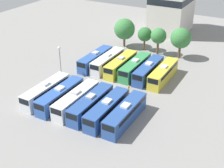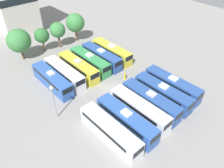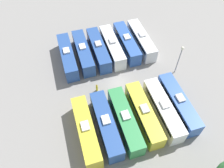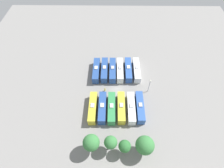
{
  "view_description": "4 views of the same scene",
  "coord_description": "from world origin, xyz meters",
  "px_view_note": "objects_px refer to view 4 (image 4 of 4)",
  "views": [
    {
      "loc": [
        26.99,
        -47.23,
        29.96
      ],
      "look_at": [
        0.86,
        0.1,
        1.34
      ],
      "focal_mm": 50.0,
      "sensor_mm": 36.0,
      "label": 1
    },
    {
      "loc": [
        -22.62,
        -25.14,
        27.32
      ],
      "look_at": [
        -0.54,
        -0.82,
        1.95
      ],
      "focal_mm": 35.0,
      "sensor_mm": 36.0,
      "label": 2
    },
    {
      "loc": [
        8.87,
        25.05,
        32.95
      ],
      "look_at": [
        1.58,
        1.28,
        1.84
      ],
      "focal_mm": 35.0,
      "sensor_mm": 36.0,
      "label": 3
    },
    {
      "loc": [
        1.23,
        39.16,
        54.25
      ],
      "look_at": [
        1.66,
        -1.63,
        1.49
      ],
      "focal_mm": 28.0,
      "sensor_mm": 36.0,
      "label": 4
    }
  ],
  "objects_px": {
    "bus_0": "(137,70)",
    "bus_4": "(105,70)",
    "bus_1": "(128,70)",
    "bus_9": "(112,108)",
    "bus_10": "(102,108)",
    "bus_11": "(93,108)",
    "worker_person": "(105,89)",
    "tree_3": "(91,143)",
    "bus_5": "(96,70)",
    "bus_3": "(113,70)",
    "tree_0": "(145,145)",
    "bus_2": "(120,70)",
    "bus_7": "(131,108)",
    "tree_1": "(125,146)",
    "light_pole": "(150,84)",
    "bus_6": "(140,107)",
    "tree_2": "(111,142)",
    "bus_8": "(121,107)"
  },
  "relations": [
    {
      "from": "bus_7",
      "to": "tree_1",
      "type": "bearing_deg",
      "value": 78.45
    },
    {
      "from": "tree_0",
      "to": "tree_3",
      "type": "bearing_deg",
      "value": -1.76
    },
    {
      "from": "bus_7",
      "to": "bus_11",
      "type": "distance_m",
      "value": 13.23
    },
    {
      "from": "bus_4",
      "to": "tree_1",
      "type": "height_order",
      "value": "tree_1"
    },
    {
      "from": "bus_1",
      "to": "tree_3",
      "type": "height_order",
      "value": "tree_3"
    },
    {
      "from": "tree_0",
      "to": "bus_7",
      "type": "bearing_deg",
      "value": -78.41
    },
    {
      "from": "worker_person",
      "to": "light_pole",
      "type": "bearing_deg",
      "value": 179.84
    },
    {
      "from": "bus_0",
      "to": "bus_4",
      "type": "distance_m",
      "value": 13.02
    },
    {
      "from": "tree_1",
      "to": "bus_10",
      "type": "bearing_deg",
      "value": -63.14
    },
    {
      "from": "bus_0",
      "to": "light_pole",
      "type": "relative_size",
      "value": 1.75
    },
    {
      "from": "bus_3",
      "to": "tree_0",
      "type": "relative_size",
      "value": 1.54
    },
    {
      "from": "bus_2",
      "to": "bus_10",
      "type": "distance_m",
      "value": 18.6
    },
    {
      "from": "bus_8",
      "to": "light_pole",
      "type": "bearing_deg",
      "value": -141.5
    },
    {
      "from": "bus_1",
      "to": "bus_11",
      "type": "bearing_deg",
      "value": 53.83
    },
    {
      "from": "bus_5",
      "to": "bus_10",
      "type": "bearing_deg",
      "value": 100.56
    },
    {
      "from": "bus_3",
      "to": "bus_5",
      "type": "distance_m",
      "value": 6.61
    },
    {
      "from": "bus_4",
      "to": "tree_0",
      "type": "distance_m",
      "value": 33.97
    },
    {
      "from": "bus_2",
      "to": "tree_2",
      "type": "relative_size",
      "value": 1.73
    },
    {
      "from": "bus_0",
      "to": "bus_5",
      "type": "relative_size",
      "value": 1.0
    },
    {
      "from": "tree_3",
      "to": "bus_4",
      "type": "bearing_deg",
      "value": -94.67
    },
    {
      "from": "bus_5",
      "to": "tree_3",
      "type": "height_order",
      "value": "tree_3"
    },
    {
      "from": "bus_2",
      "to": "bus_6",
      "type": "relative_size",
      "value": 1.0
    },
    {
      "from": "bus_7",
      "to": "bus_9",
      "type": "height_order",
      "value": "same"
    },
    {
      "from": "bus_2",
      "to": "bus_6",
      "type": "distance_m",
      "value": 18.38
    },
    {
      "from": "bus_3",
      "to": "tree_1",
      "type": "relative_size",
      "value": 1.91
    },
    {
      "from": "bus_6",
      "to": "tree_3",
      "type": "bearing_deg",
      "value": 41.58
    },
    {
      "from": "bus_10",
      "to": "bus_11",
      "type": "xyz_separation_m",
      "value": [
        3.29,
        0.1,
        0.0
      ]
    },
    {
      "from": "bus_5",
      "to": "bus_9",
      "type": "height_order",
      "value": "same"
    },
    {
      "from": "bus_4",
      "to": "bus_1",
      "type": "bearing_deg",
      "value": -178.88
    },
    {
      "from": "bus_6",
      "to": "bus_7",
      "type": "xyz_separation_m",
      "value": [
        3.05,
        0.36,
        0.0
      ]
    },
    {
      "from": "bus_0",
      "to": "bus_5",
      "type": "xyz_separation_m",
      "value": [
        16.34,
        0.35,
        0.0
      ]
    },
    {
      "from": "worker_person",
      "to": "tree_3",
      "type": "height_order",
      "value": "tree_3"
    },
    {
      "from": "bus_8",
      "to": "tree_2",
      "type": "height_order",
      "value": "tree_2"
    },
    {
      "from": "tree_2",
      "to": "tree_3",
      "type": "bearing_deg",
      "value": 2.43
    },
    {
      "from": "bus_1",
      "to": "bus_9",
      "type": "distance_m",
      "value": 19.04
    },
    {
      "from": "bus_3",
      "to": "tree_2",
      "type": "xyz_separation_m",
      "value": [
        0.3,
        30.56,
        3.05
      ]
    },
    {
      "from": "bus_3",
      "to": "bus_10",
      "type": "distance_m",
      "value": 17.76
    },
    {
      "from": "tree_2",
      "to": "light_pole",
      "type": "bearing_deg",
      "value": -122.67
    },
    {
      "from": "bus_7",
      "to": "light_pole",
      "type": "bearing_deg",
      "value": -129.54
    },
    {
      "from": "bus_3",
      "to": "worker_person",
      "type": "height_order",
      "value": "bus_3"
    },
    {
      "from": "bus_9",
      "to": "bus_2",
      "type": "bearing_deg",
      "value": -100.29
    },
    {
      "from": "bus_7",
      "to": "tree_0",
      "type": "height_order",
      "value": "tree_0"
    },
    {
      "from": "bus_7",
      "to": "tree_3",
      "type": "bearing_deg",
      "value": 47.12
    },
    {
      "from": "bus_10",
      "to": "bus_5",
      "type": "bearing_deg",
      "value": -79.44
    },
    {
      "from": "tree_0",
      "to": "bus_2",
      "type": "bearing_deg",
      "value": -78.49
    },
    {
      "from": "bus_9",
      "to": "tree_1",
      "type": "xyz_separation_m",
      "value": [
        -3.89,
        13.85,
        2.54
      ]
    },
    {
      "from": "tree_1",
      "to": "tree_3",
      "type": "relative_size",
      "value": 0.81
    },
    {
      "from": "bus_6",
      "to": "bus_9",
      "type": "relative_size",
      "value": 1.0
    },
    {
      "from": "bus_10",
      "to": "light_pole",
      "type": "height_order",
      "value": "light_pole"
    },
    {
      "from": "bus_10",
      "to": "light_pole",
      "type": "relative_size",
      "value": 1.75
    }
  ]
}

